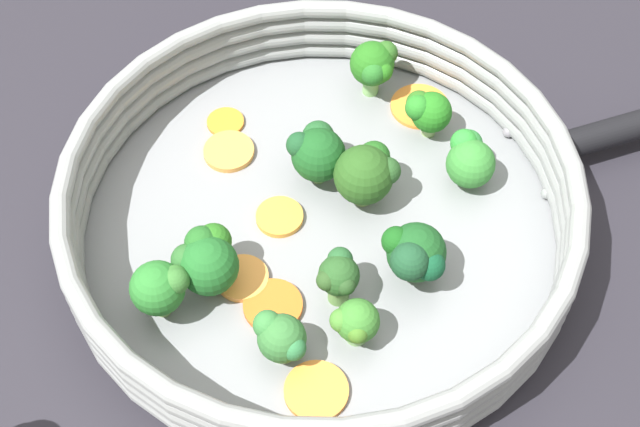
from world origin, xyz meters
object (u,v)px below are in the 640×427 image
object	(u,v)px
broccoli_floret_4	(415,255)
carrot_slice_0	(229,151)
carrot_slice_2	(242,278)
broccoli_floret_8	(356,323)
carrot_slice_3	(225,122)
broccoli_floret_1	(316,151)
broccoli_floret_9	(374,65)
carrot_slice_5	(316,391)
broccoli_floret_7	(161,287)
carrot_slice_4	(273,306)
broccoli_floret_6	(367,173)
skillet	(320,230)
broccoli_floret_10	(338,276)
carrot_slice_1	(280,217)
broccoli_floret_2	(427,111)
carrot_slice_6	(420,106)
broccoli_floret_0	(207,260)
broccoli_floret_5	(281,338)
broccoli_floret_3	(470,159)

from	to	relation	value
broccoli_floret_4	carrot_slice_0	bearing A→B (deg)	23.54
carrot_slice_2	broccoli_floret_8	world-z (taller)	broccoli_floret_8
carrot_slice_3	broccoli_floret_1	size ratio (longest dim) A/B	0.60
carrot_slice_2	broccoli_floret_9	distance (m)	0.21
carrot_slice_5	broccoli_floret_7	xyz separation A→B (m)	(0.10, 0.06, 0.03)
carrot_slice_4	broccoli_floret_6	xyz separation A→B (m)	(0.05, -0.10, 0.03)
skillet	broccoli_floret_10	size ratio (longest dim) A/B	8.14
broccoli_floret_6	carrot_slice_1	bearing A→B (deg)	80.35
broccoli_floret_2	broccoli_floret_10	distance (m)	0.17
carrot_slice_6	broccoli_floret_0	world-z (taller)	broccoli_floret_0
broccoli_floret_4	broccoli_floret_0	bearing A→B (deg)	65.62
broccoli_floret_5	broccoli_floret_8	distance (m)	0.05
skillet	broccoli_floret_10	world-z (taller)	broccoli_floret_10
skillet	broccoli_floret_7	bearing A→B (deg)	97.34
carrot_slice_5	broccoli_floret_10	world-z (taller)	broccoli_floret_10
carrot_slice_6	broccoli_floret_7	bearing A→B (deg)	108.42
carrot_slice_4	broccoli_floret_6	size ratio (longest dim) A/B	0.79
carrot_slice_0	broccoli_floret_9	distance (m)	0.13
carrot_slice_4	broccoli_floret_3	xyz separation A→B (m)	(0.04, -0.18, 0.02)
broccoli_floret_4	broccoli_floret_10	size ratio (longest dim) A/B	1.13
broccoli_floret_2	broccoli_floret_5	xyz separation A→B (m)	(-0.12, 0.18, -0.00)
broccoli_floret_1	broccoli_floret_6	bearing A→B (deg)	-145.44
carrot_slice_3	carrot_slice_5	distance (m)	0.24
broccoli_floret_4	broccoli_floret_8	world-z (taller)	broccoli_floret_4
carrot_slice_5	broccoli_floret_0	distance (m)	0.11
broccoli_floret_1	broccoli_floret_6	world-z (taller)	broccoli_floret_6
carrot_slice_0	broccoli_floret_4	bearing A→B (deg)	-156.46
carrot_slice_5	carrot_slice_0	bearing A→B (deg)	-7.89
carrot_slice_3	broccoli_floret_9	world-z (taller)	broccoli_floret_9
broccoli_floret_0	broccoli_floret_3	bearing A→B (deg)	-90.42
carrot_slice_5	broccoli_floret_7	size ratio (longest dim) A/B	0.86
carrot_slice_0	carrot_slice_5	distance (m)	0.21
carrot_slice_5	broccoli_floret_9	world-z (taller)	broccoli_floret_9
carrot_slice_3	broccoli_floret_5	bearing A→B (deg)	167.09
broccoli_floret_6	carrot_slice_0	bearing A→B (deg)	41.02
broccoli_floret_4	broccoli_floret_8	size ratio (longest dim) A/B	1.32
carrot_slice_5	broccoli_floret_2	distance (m)	0.24
carrot_slice_5	broccoli_floret_1	xyz separation A→B (m)	(0.16, -0.08, 0.03)
carrot_slice_1	broccoli_floret_10	world-z (taller)	broccoli_floret_10
broccoli_floret_4	broccoli_floret_5	world-z (taller)	broccoli_floret_4
broccoli_floret_6	broccoli_floret_7	size ratio (longest dim) A/B	1.06
skillet	carrot_slice_0	world-z (taller)	carrot_slice_0
broccoli_floret_1	broccoli_floret_7	world-z (taller)	same
broccoli_floret_4	broccoli_floret_5	bearing A→B (deg)	96.91
carrot_slice_4	broccoli_floret_1	xyz separation A→B (m)	(0.09, -0.08, 0.03)
carrot_slice_0	broccoli_floret_8	xyz separation A→B (m)	(-0.19, -0.01, 0.02)
carrot_slice_2	broccoli_floret_4	size ratio (longest dim) A/B	0.75
broccoli_floret_0	broccoli_floret_7	size ratio (longest dim) A/B	1.03
carrot_slice_0	broccoli_floret_9	world-z (taller)	broccoli_floret_9
carrot_slice_3	broccoli_floret_10	xyz separation A→B (m)	(-0.18, -0.01, 0.03)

